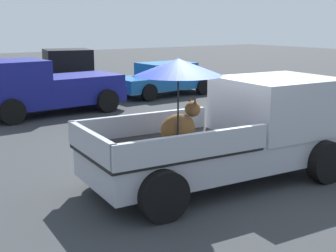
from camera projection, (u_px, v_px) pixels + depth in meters
The scene contains 5 objects.
ground_plane at pixel (219, 182), 8.80m from camera, with size 80.00×80.00×0.00m, color #2D3033.
pickup_truck_main at pixel (238, 129), 8.78m from camera, with size 5.19×2.59×2.37m.
pickup_truck_red at pixel (44, 88), 15.14m from camera, with size 4.88×2.34×1.80m.
pickup_truck_far at pixel (45, 72), 19.96m from camera, with size 5.07×2.96×1.80m.
parked_sedan_near at pixel (165, 77), 19.15m from camera, with size 4.35×2.08×1.33m.
Camera 1 is at (-5.55, -6.32, 2.96)m, focal length 50.00 mm.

